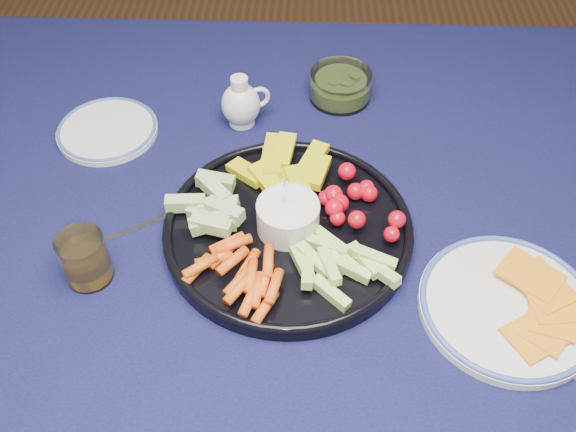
{
  "coord_description": "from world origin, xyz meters",
  "views": [
    {
      "loc": [
        0.0,
        -0.68,
        1.48
      ],
      "look_at": [
        -0.02,
        -0.06,
        0.79
      ],
      "focal_mm": 40.0,
      "sensor_mm": 36.0,
      "label": 1
    }
  ],
  "objects_px": {
    "creamer_pitcher": "(241,104)",
    "pickle_bowl": "(340,87)",
    "cheese_plate": "(509,304)",
    "side_plate_extra": "(107,130)",
    "dining_table": "(301,243)",
    "crudite_platter": "(286,225)",
    "juice_tumbler": "(86,261)"
  },
  "relations": [
    {
      "from": "crudite_platter",
      "to": "dining_table",
      "type": "bearing_deg",
      "value": 67.95
    },
    {
      "from": "pickle_bowl",
      "to": "cheese_plate",
      "type": "relative_size",
      "value": 0.47
    },
    {
      "from": "creamer_pitcher",
      "to": "pickle_bowl",
      "type": "distance_m",
      "value": 0.19
    },
    {
      "from": "crudite_platter",
      "to": "side_plate_extra",
      "type": "height_order",
      "value": "crudite_platter"
    },
    {
      "from": "crudite_platter",
      "to": "cheese_plate",
      "type": "xyz_separation_m",
      "value": [
        0.3,
        -0.12,
        -0.01
      ]
    },
    {
      "from": "pickle_bowl",
      "to": "crudite_platter",
      "type": "bearing_deg",
      "value": -104.43
    },
    {
      "from": "crudite_platter",
      "to": "creamer_pitcher",
      "type": "relative_size",
      "value": 3.93
    },
    {
      "from": "dining_table",
      "to": "juice_tumbler",
      "type": "distance_m",
      "value": 0.35
    },
    {
      "from": "crudite_platter",
      "to": "juice_tumbler",
      "type": "height_order",
      "value": "crudite_platter"
    },
    {
      "from": "juice_tumbler",
      "to": "cheese_plate",
      "type": "bearing_deg",
      "value": -3.75
    },
    {
      "from": "crudite_platter",
      "to": "cheese_plate",
      "type": "distance_m",
      "value": 0.33
    },
    {
      "from": "dining_table",
      "to": "cheese_plate",
      "type": "bearing_deg",
      "value": -32.65
    },
    {
      "from": "dining_table",
      "to": "pickle_bowl",
      "type": "distance_m",
      "value": 0.31
    },
    {
      "from": "cheese_plate",
      "to": "side_plate_extra",
      "type": "height_order",
      "value": "cheese_plate"
    },
    {
      "from": "creamer_pitcher",
      "to": "pickle_bowl",
      "type": "height_order",
      "value": "creamer_pitcher"
    },
    {
      "from": "pickle_bowl",
      "to": "cheese_plate",
      "type": "height_order",
      "value": "pickle_bowl"
    },
    {
      "from": "creamer_pitcher",
      "to": "juice_tumbler",
      "type": "distance_m",
      "value": 0.39
    },
    {
      "from": "dining_table",
      "to": "creamer_pitcher",
      "type": "distance_m",
      "value": 0.26
    },
    {
      "from": "creamer_pitcher",
      "to": "juice_tumbler",
      "type": "height_order",
      "value": "creamer_pitcher"
    },
    {
      "from": "crudite_platter",
      "to": "cheese_plate",
      "type": "bearing_deg",
      "value": -22.03
    },
    {
      "from": "creamer_pitcher",
      "to": "cheese_plate",
      "type": "distance_m",
      "value": 0.55
    },
    {
      "from": "dining_table",
      "to": "juice_tumbler",
      "type": "bearing_deg",
      "value": -154.44
    },
    {
      "from": "dining_table",
      "to": "side_plate_extra",
      "type": "bearing_deg",
      "value": 154.31
    },
    {
      "from": "juice_tumbler",
      "to": "pickle_bowl",
      "type": "bearing_deg",
      "value": 49.43
    },
    {
      "from": "dining_table",
      "to": "creamer_pitcher",
      "type": "bearing_deg",
      "value": 118.51
    },
    {
      "from": "pickle_bowl",
      "to": "dining_table",
      "type": "bearing_deg",
      "value": -102.8
    },
    {
      "from": "crudite_platter",
      "to": "cheese_plate",
      "type": "height_order",
      "value": "crudite_platter"
    },
    {
      "from": "creamer_pitcher",
      "to": "juice_tumbler",
      "type": "relative_size",
      "value": 1.21
    },
    {
      "from": "crudite_platter",
      "to": "creamer_pitcher",
      "type": "distance_m",
      "value": 0.27
    },
    {
      "from": "creamer_pitcher",
      "to": "crudite_platter",
      "type": "bearing_deg",
      "value": -71.5
    },
    {
      "from": "crudite_platter",
      "to": "juice_tumbler",
      "type": "distance_m",
      "value": 0.29
    },
    {
      "from": "dining_table",
      "to": "side_plate_extra",
      "type": "height_order",
      "value": "side_plate_extra"
    }
  ]
}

